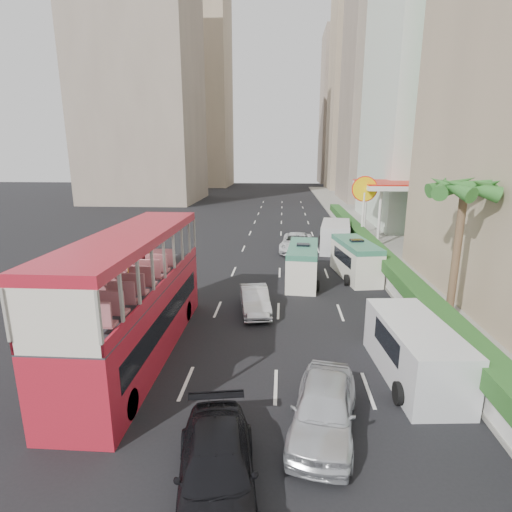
# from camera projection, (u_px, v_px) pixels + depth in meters

# --- Properties ---
(ground_plane) EXTENTS (200.00, 200.00, 0.00)m
(ground_plane) POSITION_uv_depth(u_px,v_px,m) (287.00, 359.00, 15.94)
(ground_plane) COLOR black
(ground_plane) RESTS_ON ground
(double_decker_bus) EXTENTS (2.50, 11.00, 5.06)m
(double_decker_bus) POSITION_uv_depth(u_px,v_px,m) (135.00, 296.00, 15.70)
(double_decker_bus) COLOR #B11A2B
(double_decker_bus) RESTS_ON ground
(car_silver_lane_a) EXTENTS (1.97, 4.05, 1.28)m
(car_silver_lane_a) POSITION_uv_depth(u_px,v_px,m) (255.00, 311.00, 20.74)
(car_silver_lane_a) COLOR silver
(car_silver_lane_a) RESTS_ON ground
(car_silver_lane_b) EXTENTS (2.59, 4.73, 1.53)m
(car_silver_lane_b) POSITION_uv_depth(u_px,v_px,m) (323.00, 430.00, 11.80)
(car_silver_lane_b) COLOR silver
(car_silver_lane_b) RESTS_ON ground
(car_black) EXTENTS (2.63, 4.91, 1.35)m
(car_black) POSITION_uv_depth(u_px,v_px,m) (217.00, 494.00, 9.60)
(car_black) COLOR black
(car_black) RESTS_ON ground
(van_asset) EXTENTS (3.02, 5.59, 1.49)m
(van_asset) POSITION_uv_depth(u_px,v_px,m) (296.00, 251.00, 33.59)
(van_asset) COLOR silver
(van_asset) RESTS_ON ground
(minibus_near) EXTENTS (2.23, 5.48, 2.37)m
(minibus_near) POSITION_uv_depth(u_px,v_px,m) (303.00, 264.00, 25.26)
(minibus_near) COLOR silver
(minibus_near) RESTS_ON ground
(minibus_far) EXTENTS (2.66, 5.66, 2.41)m
(minibus_far) POSITION_uv_depth(u_px,v_px,m) (355.00, 259.00, 26.30)
(minibus_far) COLOR silver
(minibus_far) RESTS_ON ground
(panel_van_near) EXTENTS (2.54, 5.40, 2.10)m
(panel_van_near) POSITION_uv_depth(u_px,v_px,m) (414.00, 351.00, 14.38)
(panel_van_near) COLOR silver
(panel_van_near) RESTS_ON ground
(panel_van_far) EXTENTS (3.07, 5.98, 2.29)m
(panel_van_far) POSITION_uv_depth(u_px,v_px,m) (335.00, 236.00, 34.07)
(panel_van_far) COLOR silver
(panel_van_far) RESTS_ON ground
(sidewalk) EXTENTS (6.00, 120.00, 0.18)m
(sidewalk) POSITION_uv_depth(u_px,v_px,m) (376.00, 236.00, 39.49)
(sidewalk) COLOR #99968C
(sidewalk) RESTS_ON ground
(kerb_wall) EXTENTS (0.30, 44.00, 1.00)m
(kerb_wall) POSITION_uv_depth(u_px,v_px,m) (371.00, 257.00, 28.90)
(kerb_wall) COLOR silver
(kerb_wall) RESTS_ON sidewalk
(hedge) EXTENTS (1.10, 44.00, 0.70)m
(hedge) POSITION_uv_depth(u_px,v_px,m) (372.00, 246.00, 28.69)
(hedge) COLOR #2D6626
(hedge) RESTS_ON kerb_wall
(palm_tree) EXTENTS (0.36, 0.36, 6.40)m
(palm_tree) POSITION_uv_depth(u_px,v_px,m) (456.00, 256.00, 18.46)
(palm_tree) COLOR brown
(palm_tree) RESTS_ON sidewalk
(shell_station) EXTENTS (6.50, 8.00, 5.50)m
(shell_station) POSITION_uv_depth(u_px,v_px,m) (394.00, 212.00, 36.84)
(shell_station) COLOR silver
(shell_station) RESTS_ON ground
(tower_mid) EXTENTS (16.00, 16.00, 50.00)m
(tower_mid) POSITION_uv_depth(u_px,v_px,m) (398.00, 46.00, 64.65)
(tower_mid) COLOR gray
(tower_mid) RESTS_ON ground
(tower_far_a) EXTENTS (14.00, 14.00, 44.00)m
(tower_far_a) POSITION_uv_depth(u_px,v_px,m) (363.00, 89.00, 88.65)
(tower_far_a) COLOR tan
(tower_far_a) RESTS_ON ground
(tower_far_b) EXTENTS (14.00, 14.00, 40.00)m
(tower_far_b) POSITION_uv_depth(u_px,v_px,m) (347.00, 109.00, 110.42)
(tower_far_b) COLOR gray
(tower_far_b) RESTS_ON ground
(tower_left_a) EXTENTS (18.00, 18.00, 52.00)m
(tower_left_a) POSITION_uv_depth(u_px,v_px,m) (138.00, 39.00, 64.24)
(tower_left_a) COLOR gray
(tower_left_a) RESTS_ON ground
(tower_left_b) EXTENTS (16.00, 16.00, 46.00)m
(tower_left_b) POSITION_uv_depth(u_px,v_px,m) (197.00, 92.00, 98.68)
(tower_left_b) COLOR tan
(tower_left_b) RESTS_ON ground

